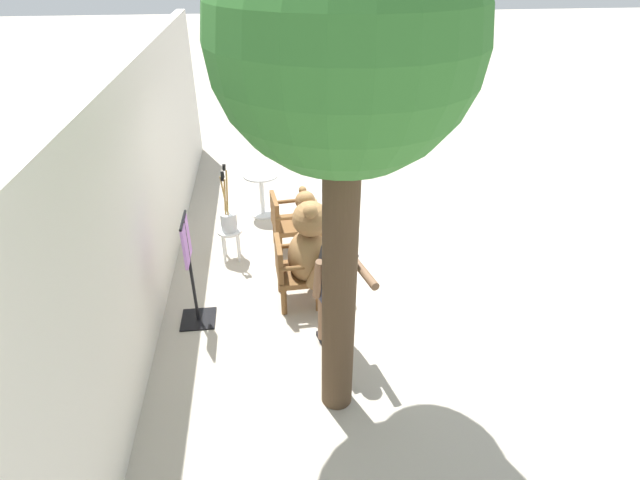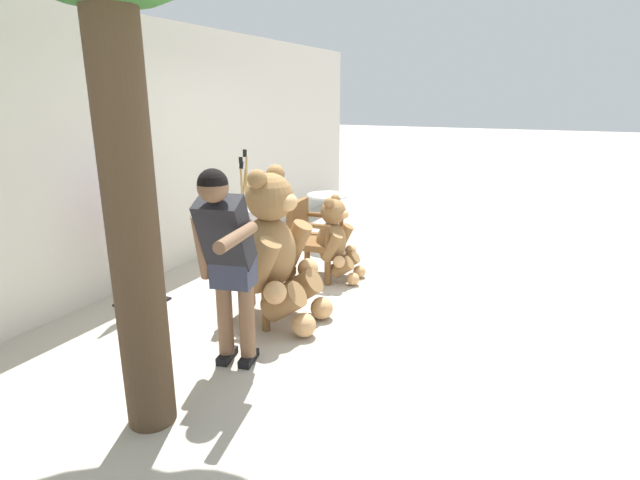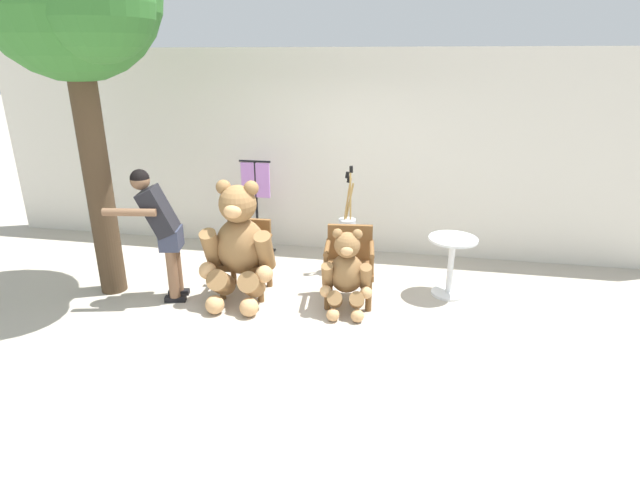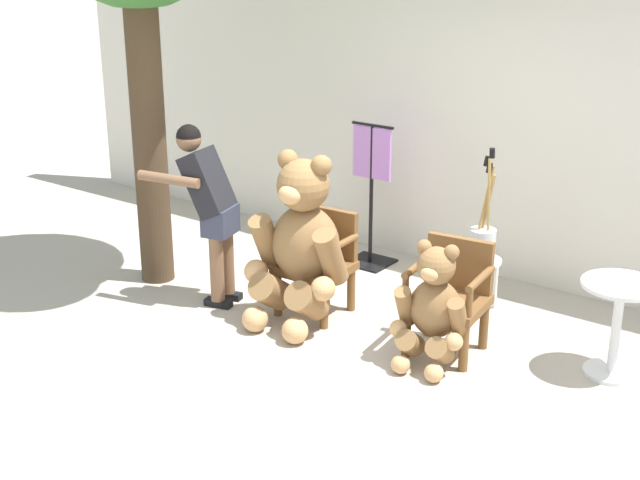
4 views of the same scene
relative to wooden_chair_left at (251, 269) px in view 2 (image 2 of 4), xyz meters
The scene contains 11 objects.
ground_plane 1.06m from the wooden_chair_left, 49.50° to the right, with size 60.00×60.00×0.00m, color #B2A899.
back_wall 2.02m from the wooden_chair_left, 69.68° to the left, with size 10.00×0.16×2.80m, color silver.
wooden_chair_left is the anchor object (origin of this frame).
wooden_chair_right 1.23m from the wooden_chair_left, ahead, with size 0.61×0.58×0.86m.
teddy_bear_large 0.35m from the wooden_chair_left, 88.65° to the right, with size 0.85×0.81×1.42m.
teddy_bear_small 1.28m from the wooden_chair_left, 13.26° to the right, with size 0.58×0.56×0.95m.
person_visitor 1.04m from the wooden_chair_left, 156.07° to the right, with size 0.74×0.59×1.54m.
white_stool 1.36m from the wooden_chair_left, 36.32° to the left, with size 0.34×0.34×0.46m.
brush_bucket 1.37m from the wooden_chair_left, 36.32° to the left, with size 0.22×0.22×0.96m.
round_side_table 2.41m from the wooden_chair_left, ahead, with size 0.56×0.56×0.72m.
clothing_display_stand 1.21m from the wooden_chair_left, 101.45° to the left, with size 0.44×0.40×1.36m.
Camera 2 is at (-4.24, -1.74, 1.99)m, focal length 28.00 mm.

